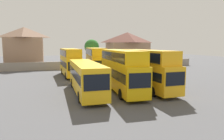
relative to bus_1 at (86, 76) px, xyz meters
name	(u,v)px	position (x,y,z in m)	size (l,w,h in m)	color
ground	(90,72)	(3.92, 17.72, -1.99)	(140.00, 140.00, 0.00)	#4C4C4F
depot_boundary_wall	(85,65)	(3.92, 23.74, -1.09)	(56.00, 0.50, 1.80)	gray
bus_1	(86,76)	(0.00, 0.00, 0.00)	(2.81, 12.05, 3.48)	yellow
bus_2	(121,68)	(4.18, -0.14, 0.75)	(3.02, 11.76, 4.86)	#E9B10C
bus_3	(147,67)	(7.52, -0.04, 0.74)	(2.81, 11.45, 4.84)	#F2AE19
bus_4	(70,61)	(-0.34, 13.72, 0.71)	(2.94, 10.20, 4.79)	gold
bus_5	(95,60)	(4.20, 13.88, 0.78)	(3.18, 10.23, 4.91)	gold
bus_6	(112,64)	(7.46, 14.01, -0.05)	(3.07, 11.43, 3.38)	yellow
house_terrace_left	(25,47)	(-9.37, 31.05, 2.96)	(8.76, 7.55, 9.71)	#9E7A60
house_terrace_centre	(127,48)	(17.24, 31.34, 2.58)	(11.05, 7.94, 8.94)	#9E7A60
tree_left_of_lot	(92,47)	(6.06, 26.24, 2.99)	(3.52, 3.52, 6.78)	brown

